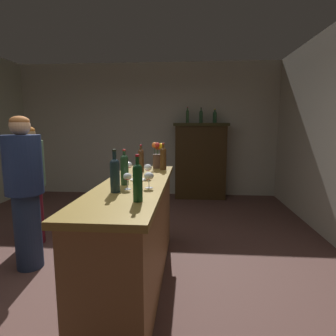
% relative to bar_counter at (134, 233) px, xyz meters
% --- Properties ---
extents(floor, '(9.13, 9.13, 0.00)m').
position_rel_bar_counter_xyz_m(floor, '(-0.42, 0.10, -0.51)').
color(floor, brown).
rests_on(floor, ground).
extents(wall_back, '(5.74, 0.12, 2.87)m').
position_rel_bar_counter_xyz_m(wall_back, '(-0.42, 3.67, 0.93)').
color(wall_back, '#B2B1A1').
rests_on(wall_back, ground).
extents(bar_counter, '(0.61, 2.21, 1.00)m').
position_rel_bar_counter_xyz_m(bar_counter, '(0.00, 0.00, 0.00)').
color(bar_counter, olive).
rests_on(bar_counter, ground).
extents(display_cabinet, '(1.13, 0.46, 1.59)m').
position_rel_bar_counter_xyz_m(display_cabinet, '(0.75, 3.35, 0.32)').
color(display_cabinet, '#30210E').
rests_on(display_cabinet, ground).
extents(wine_bottle_rose, '(0.07, 0.07, 0.33)m').
position_rel_bar_counter_xyz_m(wine_bottle_rose, '(-0.06, -0.08, 0.65)').
color(wine_bottle_rose, '#1D3C22').
rests_on(wine_bottle_rose, bar_counter).
extents(wine_bottle_pinot, '(0.07, 0.07, 0.34)m').
position_rel_bar_counter_xyz_m(wine_bottle_pinot, '(0.16, -0.63, 0.65)').
color(wine_bottle_pinot, '#143F1C').
rests_on(wine_bottle_pinot, bar_counter).
extents(wine_bottle_syrah, '(0.07, 0.07, 0.32)m').
position_rel_bar_counter_xyz_m(wine_bottle_syrah, '(-0.04, 0.63, 0.64)').
color(wine_bottle_syrah, '#432815').
rests_on(wine_bottle_syrah, bar_counter).
extents(wine_bottle_malbec, '(0.08, 0.08, 0.35)m').
position_rel_bar_counter_xyz_m(wine_bottle_malbec, '(-0.07, -0.37, 0.65)').
color(wine_bottle_malbec, '#182A33').
rests_on(wine_bottle_malbec, bar_counter).
extents(wine_bottle_chardonnay, '(0.08, 0.08, 0.33)m').
position_rel_bar_counter_xyz_m(wine_bottle_chardonnay, '(0.21, 0.80, 0.65)').
color(wine_bottle_chardonnay, '#4B2E13').
rests_on(wine_bottle_chardonnay, bar_counter).
extents(wine_bottle_riesling, '(0.06, 0.06, 0.31)m').
position_rel_bar_counter_xyz_m(wine_bottle_riesling, '(-0.07, 0.85, 0.64)').
color(wine_bottle_riesling, '#4A331E').
rests_on(wine_bottle_riesling, bar_counter).
extents(wine_glass_front, '(0.08, 0.08, 0.15)m').
position_rel_bar_counter_xyz_m(wine_glass_front, '(-0.13, 0.39, 0.61)').
color(wine_glass_front, white).
rests_on(wine_glass_front, bar_counter).
extents(wine_glass_mid, '(0.07, 0.07, 0.14)m').
position_rel_bar_counter_xyz_m(wine_glass_mid, '(0.00, -0.26, 0.60)').
color(wine_glass_mid, white).
rests_on(wine_glass_mid, bar_counter).
extents(wine_glass_rear, '(0.08, 0.08, 0.14)m').
position_rel_bar_counter_xyz_m(wine_glass_rear, '(0.18, -0.19, 0.60)').
color(wine_glass_rear, white).
rests_on(wine_glass_rear, bar_counter).
extents(wine_glass_spare, '(0.08, 0.08, 0.15)m').
position_rel_bar_counter_xyz_m(wine_glass_spare, '(0.10, 0.24, 0.60)').
color(wine_glass_spare, white).
rests_on(wine_glass_spare, bar_counter).
extents(flower_arrangement, '(0.16, 0.13, 0.33)m').
position_rel_bar_counter_xyz_m(flower_arrangement, '(0.12, 0.95, 0.66)').
color(flower_arrangement, brown).
rests_on(flower_arrangement, bar_counter).
extents(cheese_plate, '(0.16, 0.16, 0.01)m').
position_rel_bar_counter_xyz_m(cheese_plate, '(0.02, 0.14, 0.50)').
color(cheese_plate, white).
rests_on(cheese_plate, bar_counter).
extents(display_bottle_left, '(0.06, 0.06, 0.33)m').
position_rel_bar_counter_xyz_m(display_bottle_left, '(0.47, 3.35, 1.23)').
color(display_bottle_left, '#2E532D').
rests_on(display_bottle_left, display_cabinet).
extents(display_bottle_midleft, '(0.07, 0.07, 0.32)m').
position_rel_bar_counter_xyz_m(display_bottle_midleft, '(0.75, 3.35, 1.22)').
color(display_bottle_midleft, '#25492B').
rests_on(display_bottle_midleft, display_cabinet).
extents(display_bottle_center, '(0.08, 0.08, 0.29)m').
position_rel_bar_counter_xyz_m(display_bottle_center, '(1.03, 3.35, 1.21)').
color(display_bottle_center, '#234B2C').
rests_on(display_bottle_center, display_cabinet).
extents(patron_tall, '(0.38, 0.38, 1.64)m').
position_rel_bar_counter_xyz_m(patron_tall, '(-1.21, 0.20, 0.39)').
color(patron_tall, '#1F2C49').
rests_on(patron_tall, ground).
extents(patron_by_cabinet, '(0.35, 0.35, 1.53)m').
position_rel_bar_counter_xyz_m(patron_by_cabinet, '(-1.51, 0.83, 0.33)').
color(patron_by_cabinet, maroon).
rests_on(patron_by_cabinet, ground).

